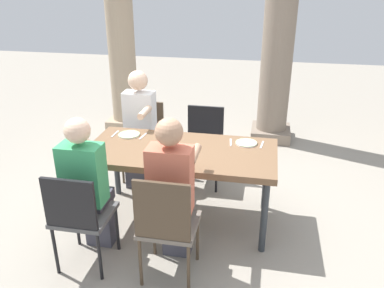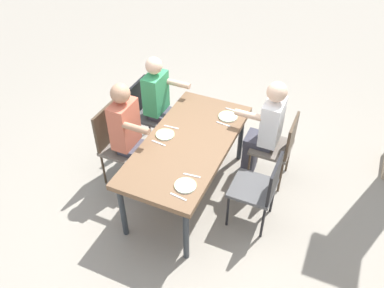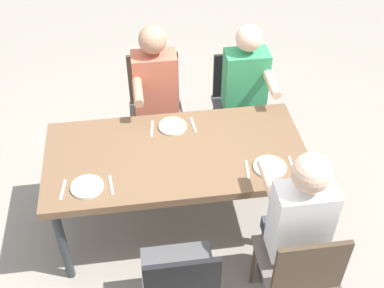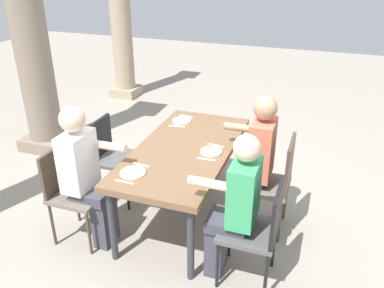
{
  "view_description": "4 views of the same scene",
  "coord_description": "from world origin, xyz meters",
  "px_view_note": "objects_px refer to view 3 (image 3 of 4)",
  "views": [
    {
      "loc": [
        0.74,
        -3.25,
        2.27
      ],
      "look_at": [
        0.09,
        0.09,
        0.79
      ],
      "focal_mm": 36.67,
      "sensor_mm": 36.0,
      "label": 1
    },
    {
      "loc": [
        2.9,
        1.35,
        3.43
      ],
      "look_at": [
        0.09,
        0.09,
        0.84
      ],
      "focal_mm": 37.06,
      "sensor_mm": 36.0,
      "label": 2
    },
    {
      "loc": [
        0.23,
        2.43,
        3.01
      ],
      "look_at": [
        -0.12,
        -0.04,
        0.79
      ],
      "focal_mm": 45.82,
      "sensor_mm": 36.0,
      "label": 3
    },
    {
      "loc": [
        -3.15,
        -1.19,
        2.45
      ],
      "look_at": [
        0.01,
        -0.07,
        0.81
      ],
      "focal_mm": 37.37,
      "sensor_mm": 36.0,
      "label": 4
    }
  ],
  "objects_px": {
    "diner_man_white": "(294,224)",
    "plate_2": "(87,187)",
    "plate_0": "(270,167)",
    "chair_west_south": "(239,99)",
    "diner_guest_third": "(246,97)",
    "diner_woman_green": "(156,102)",
    "chair_mid_south": "(156,104)",
    "chair_west_north": "(299,267)",
    "dining_table": "(176,159)",
    "chair_mid_north": "(180,282)",
    "plate_1": "(173,126)"
  },
  "relations": [
    {
      "from": "plate_0",
      "to": "plate_2",
      "type": "xyz_separation_m",
      "value": [
        1.18,
        0.01,
        0.0
      ]
    },
    {
      "from": "chair_mid_south",
      "to": "chair_west_north",
      "type": "bearing_deg",
      "value": 112.77
    },
    {
      "from": "dining_table",
      "to": "diner_guest_third",
      "type": "xyz_separation_m",
      "value": [
        -0.64,
        -0.65,
        -0.01
      ]
    },
    {
      "from": "diner_woman_green",
      "to": "plate_0",
      "type": "height_order",
      "value": "diner_woman_green"
    },
    {
      "from": "dining_table",
      "to": "diner_woman_green",
      "type": "bearing_deg",
      "value": -82.99
    },
    {
      "from": "chair_west_north",
      "to": "chair_west_south",
      "type": "distance_m",
      "value": 1.7
    },
    {
      "from": "diner_man_white",
      "to": "plate_2",
      "type": "bearing_deg",
      "value": -18.99
    },
    {
      "from": "dining_table",
      "to": "diner_woman_green",
      "type": "distance_m",
      "value": 0.66
    },
    {
      "from": "chair_west_south",
      "to": "chair_mid_north",
      "type": "bearing_deg",
      "value": 67.13
    },
    {
      "from": "diner_woman_green",
      "to": "plate_2",
      "type": "xyz_separation_m",
      "value": [
        0.51,
        0.9,
        0.06
      ]
    },
    {
      "from": "chair_west_north",
      "to": "diner_woman_green",
      "type": "distance_m",
      "value": 1.68
    },
    {
      "from": "diner_guest_third",
      "to": "plate_2",
      "type": "distance_m",
      "value": 1.53
    },
    {
      "from": "diner_man_white",
      "to": "plate_2",
      "type": "height_order",
      "value": "diner_man_white"
    },
    {
      "from": "plate_0",
      "to": "diner_man_white",
      "type": "bearing_deg",
      "value": 95.68
    },
    {
      "from": "dining_table",
      "to": "plate_2",
      "type": "distance_m",
      "value": 0.65
    },
    {
      "from": "chair_west_south",
      "to": "plate_0",
      "type": "xyz_separation_m",
      "value": [
        0.05,
        1.09,
        0.25
      ]
    },
    {
      "from": "diner_guest_third",
      "to": "plate_0",
      "type": "xyz_separation_m",
      "value": [
        0.05,
        0.89,
        0.09
      ]
    },
    {
      "from": "plate_0",
      "to": "diner_woman_green",
      "type": "bearing_deg",
      "value": -52.95
    },
    {
      "from": "chair_mid_south",
      "to": "plate_0",
      "type": "height_order",
      "value": "chair_mid_south"
    },
    {
      "from": "dining_table",
      "to": "diner_man_white",
      "type": "xyz_separation_m",
      "value": [
        -0.64,
        0.67,
        0.01
      ]
    },
    {
      "from": "chair_mid_south",
      "to": "diner_guest_third",
      "type": "relative_size",
      "value": 0.74
    },
    {
      "from": "chair_mid_south",
      "to": "diner_guest_third",
      "type": "bearing_deg",
      "value": 164.08
    },
    {
      "from": "diner_man_white",
      "to": "diner_guest_third",
      "type": "relative_size",
      "value": 1.02
    },
    {
      "from": "chair_mid_north",
      "to": "plate_1",
      "type": "height_order",
      "value": "chair_mid_north"
    },
    {
      "from": "plate_0",
      "to": "chair_west_south",
      "type": "bearing_deg",
      "value": -92.43
    },
    {
      "from": "chair_mid_north",
      "to": "diner_guest_third",
      "type": "relative_size",
      "value": 0.68
    },
    {
      "from": "plate_1",
      "to": "plate_0",
      "type": "bearing_deg",
      "value": 139.2
    },
    {
      "from": "chair_mid_south",
      "to": "diner_guest_third",
      "type": "xyz_separation_m",
      "value": [
        -0.72,
        0.21,
        0.14
      ]
    },
    {
      "from": "chair_mid_south",
      "to": "plate_2",
      "type": "height_order",
      "value": "chair_mid_south"
    },
    {
      "from": "chair_west_north",
      "to": "chair_mid_north",
      "type": "relative_size",
      "value": 1.02
    },
    {
      "from": "diner_woman_green",
      "to": "plate_2",
      "type": "distance_m",
      "value": 1.04
    },
    {
      "from": "chair_mid_south",
      "to": "diner_man_white",
      "type": "xyz_separation_m",
      "value": [
        -0.71,
        1.53,
        0.17
      ]
    },
    {
      "from": "diner_man_white",
      "to": "plate_1",
      "type": "height_order",
      "value": "diner_man_white"
    },
    {
      "from": "diner_guest_third",
      "to": "plate_1",
      "type": "height_order",
      "value": "diner_guest_third"
    },
    {
      "from": "diner_woman_green",
      "to": "diner_man_white",
      "type": "height_order",
      "value": "diner_woman_green"
    },
    {
      "from": "chair_mid_north",
      "to": "diner_woman_green",
      "type": "xyz_separation_m",
      "value": [
        0.0,
        -1.5,
        0.19
      ]
    },
    {
      "from": "diner_guest_third",
      "to": "diner_woman_green",
      "type": "bearing_deg",
      "value": -0.27
    },
    {
      "from": "diner_man_white",
      "to": "plate_0",
      "type": "distance_m",
      "value": 0.44
    },
    {
      "from": "chair_mid_north",
      "to": "plate_1",
      "type": "distance_m",
      "value": 1.15
    },
    {
      "from": "dining_table",
      "to": "chair_west_north",
      "type": "relative_size",
      "value": 1.99
    },
    {
      "from": "chair_west_north",
      "to": "plate_1",
      "type": "relative_size",
      "value": 4.35
    },
    {
      "from": "diner_woman_green",
      "to": "plate_2",
      "type": "relative_size",
      "value": 6.35
    },
    {
      "from": "dining_table",
      "to": "diner_man_white",
      "type": "distance_m",
      "value": 0.92
    },
    {
      "from": "dining_table",
      "to": "chair_mid_south",
      "type": "relative_size",
      "value": 1.86
    },
    {
      "from": "plate_2",
      "to": "plate_0",
      "type": "bearing_deg",
      "value": -179.39
    },
    {
      "from": "plate_0",
      "to": "chair_mid_north",
      "type": "bearing_deg",
      "value": 42.35
    },
    {
      "from": "chair_west_south",
      "to": "diner_man_white",
      "type": "distance_m",
      "value": 1.53
    },
    {
      "from": "diner_woman_green",
      "to": "plate_0",
      "type": "xyz_separation_m",
      "value": [
        -0.67,
        0.89,
        0.06
      ]
    },
    {
      "from": "chair_mid_south",
      "to": "plate_2",
      "type": "bearing_deg",
      "value": 65.1
    },
    {
      "from": "dining_table",
      "to": "diner_woman_green",
      "type": "height_order",
      "value": "diner_woman_green"
    }
  ]
}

